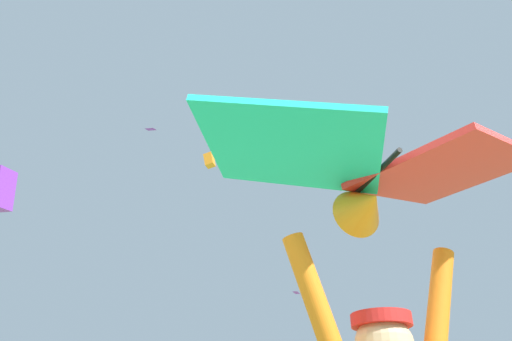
# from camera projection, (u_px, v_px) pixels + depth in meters

# --- Properties ---
(held_stunt_kite) EXTENTS (1.74, 0.96, 0.40)m
(held_stunt_kite) POSITION_uv_depth(u_px,v_px,m) (370.00, 173.00, 2.10)
(held_stunt_kite) COLOR black
(distant_kite_purple_far_center) EXTENTS (0.86, 0.82, 0.38)m
(distant_kite_purple_far_center) POSITION_uv_depth(u_px,v_px,m) (151.00, 129.00, 32.66)
(distant_kite_purple_far_center) COLOR purple
(distant_kite_orange_low_right) EXTENTS (0.89, 0.79, 0.97)m
(distant_kite_orange_low_right) POSITION_uv_depth(u_px,v_px,m) (209.00, 160.00, 29.29)
(distant_kite_orange_low_right) COLOR orange
(distant_kite_purple_low_left) EXTENTS (0.50, 0.51, 0.20)m
(distant_kite_purple_low_left) POSITION_uv_depth(u_px,v_px,m) (296.00, 292.00, 38.34)
(distant_kite_purple_low_left) COLOR purple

